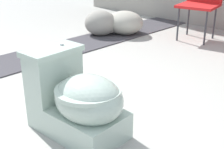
{
  "coord_description": "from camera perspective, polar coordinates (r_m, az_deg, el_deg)",
  "views": [
    {
      "loc": [
        1.56,
        -1.15,
        1.08
      ],
      "look_at": [
        0.23,
        0.2,
        0.3
      ],
      "focal_mm": 50.0,
      "sensor_mm": 36.0,
      "label": 1
    }
  ],
  "objects": [
    {
      "name": "boulder_far",
      "position": [
        4.16,
        2.32,
        9.45
      ],
      "size": [
        0.61,
        0.59,
        0.31
      ],
      "primitive_type": "ellipsoid",
      "rotation": [
        0.0,
        0.0,
        0.32
      ],
      "color": "#ADA899",
      "rests_on": "ground"
    },
    {
      "name": "boulder_near",
      "position": [
        4.09,
        -2.1,
        9.38
      ],
      "size": [
        0.56,
        0.55,
        0.32
      ],
      "primitive_type": "ellipsoid",
      "rotation": [
        0.0,
        0.0,
        0.66
      ],
      "color": "gray",
      "rests_on": "ground"
    },
    {
      "name": "ground_plane",
      "position": [
        2.22,
        -7.88,
        -6.95
      ],
      "size": [
        14.0,
        14.0,
        0.0
      ],
      "primitive_type": "plane",
      "color": "#A8A59E"
    },
    {
      "name": "gravel_strip",
      "position": [
        3.4,
        -13.78,
        3.26
      ],
      "size": [
        0.56,
        8.0,
        0.01
      ],
      "primitive_type": "cube",
      "color": "#423F44",
      "rests_on": "ground"
    },
    {
      "name": "toilet",
      "position": [
        1.9,
        -6.31,
        -4.7
      ],
      "size": [
        0.65,
        0.41,
        0.52
      ],
      "rotation": [
        0.0,
        0.0,
        0.06
      ],
      "color": "#B2C6B7",
      "rests_on": "ground"
    }
  ]
}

